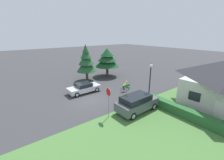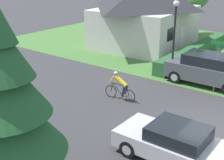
{
  "view_description": "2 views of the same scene",
  "coord_description": "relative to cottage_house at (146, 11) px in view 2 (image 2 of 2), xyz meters",
  "views": [
    {
      "loc": [
        14.87,
        -7.94,
        7.77
      ],
      "look_at": [
        -0.41,
        3.75,
        1.72
      ],
      "focal_mm": 24.0,
      "sensor_mm": 36.0,
      "label": 1
    },
    {
      "loc": [
        -11.4,
        -3.3,
        6.59
      ],
      "look_at": [
        -0.99,
        4.67,
        1.67
      ],
      "focal_mm": 50.0,
      "sensor_mm": 36.0,
      "label": 2
    }
  ],
  "objects": [
    {
      "name": "ground_plane",
      "position": [
        -11.03,
        -10.34,
        -2.88
      ],
      "size": [
        140.0,
        140.0,
        0.0
      ],
      "primitive_type": "plane",
      "color": "#38383A"
    },
    {
      "name": "sedan_left_lane",
      "position": [
        -13.58,
        -9.74,
        -2.21
      ],
      "size": [
        1.94,
        4.39,
        1.35
      ],
      "rotation": [
        0.0,
        0.0,
        1.58
      ],
      "color": "#BCBCC1",
      "rests_on": "ground"
    },
    {
      "name": "conifer_tall_near",
      "position": [
        -18.2,
        -6.78,
        0.45
      ],
      "size": [
        3.28,
        3.28,
        6.08
      ],
      "color": "#4C3823",
      "rests_on": "ground"
    },
    {
      "name": "street_lamp",
      "position": [
        -5.94,
        -5.61,
        0.32
      ],
      "size": [
        0.35,
        0.35,
        4.71
      ],
      "color": "black",
      "rests_on": "ground"
    },
    {
      "name": "cottage_house",
      "position": [
        0.0,
        0.0,
        0.0
      ],
      "size": [
        9.23,
        7.63,
        5.55
      ],
      "rotation": [
        0.0,
        0.0,
        0.07
      ],
      "color": "beige",
      "rests_on": "ground"
    },
    {
      "name": "parked_suv_right",
      "position": [
        -5.68,
        -7.79,
        -1.95
      ],
      "size": [
        2.15,
        4.61,
        1.78
      ],
      "rotation": [
        0.0,
        0.0,
        1.59
      ],
      "color": "#4C5156",
      "rests_on": "ground"
    },
    {
      "name": "street_name_sign",
      "position": [
        -6.53,
        -8.48,
        -0.95
      ],
      "size": [
        0.9,
        0.9,
        2.79
      ],
      "color": "gray",
      "rests_on": "ground"
    },
    {
      "name": "cyclist",
      "position": [
        -10.49,
        -5.04,
        -2.16
      ],
      "size": [
        0.44,
        1.78,
        1.49
      ],
      "rotation": [
        0.0,
        0.0,
        1.65
      ],
      "color": "black",
      "rests_on": "ground"
    },
    {
      "name": "hedge_row",
      "position": [
        -0.91,
        -4.95,
        -2.41
      ],
      "size": [
        10.96,
        0.9,
        0.93
      ],
      "primitive_type": "cube",
      "color": "#285B2D",
      "rests_on": "ground"
    },
    {
      "name": "grass_verge_right",
      "position": [
        1.03,
        -6.34,
        -2.87
      ],
      "size": [
        16.0,
        36.0,
        0.01
      ],
      "primitive_type": "cube",
      "color": "#477538",
      "rests_on": "ground"
    }
  ]
}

